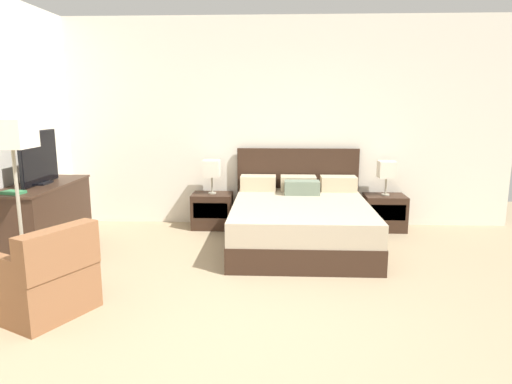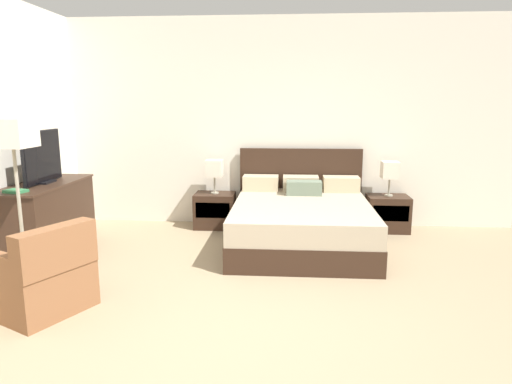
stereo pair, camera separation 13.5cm
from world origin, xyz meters
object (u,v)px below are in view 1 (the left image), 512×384
dresser (43,218)px  armchair_by_window (43,281)px  nightstand_right (384,212)px  book_red_cover (13,192)px  table_lamp_right (387,170)px  tv (39,158)px  table_lamp_left (212,169)px  bed (300,221)px  nightstand_left (212,211)px  floor_lamp (13,147)px

dresser → armchair_by_window: (0.75, -1.48, -0.14)m
nightstand_right → book_red_cover: 4.52m
table_lamp_right → book_red_cover: 4.49m
tv → armchair_by_window: size_ratio=0.83×
armchair_by_window → table_lamp_left: bearing=69.3°
nightstand_right → tv: (-4.13, -1.19, 0.87)m
dresser → book_red_cover: size_ratio=6.77×
table_lamp_left → armchair_by_window: size_ratio=0.51×
bed → armchair_by_window: bed is taller
book_red_cover → armchair_by_window: book_red_cover is taller
book_red_cover → bed: bearing=19.4°
bed → tv: bearing=-170.9°
tv → dresser: bearing=-96.8°
tv → nightstand_right: bearing=16.1°
nightstand_left → nightstand_right: bearing=0.0°
table_lamp_left → floor_lamp: floor_lamp is taller
table_lamp_right → floor_lamp: 4.44m
book_red_cover → armchair_by_window: bearing=-51.7°
dresser → nightstand_left: bearing=34.5°
nightstand_left → table_lamp_left: size_ratio=1.18×
floor_lamp → dresser: bearing=108.0°
table_lamp_left → floor_lamp: 2.70m
tv → nightstand_left: bearing=34.0°
nightstand_right → table_lamp_left: 2.44m
bed → armchair_by_window: (-2.20, -1.98, -0.01)m
nightstand_left → nightstand_right: size_ratio=1.00×
armchair_by_window → floor_lamp: (-0.42, 0.47, 1.05)m
armchair_by_window → floor_lamp: bearing=132.0°
book_red_cover → floor_lamp: 0.76m
nightstand_right → table_lamp_left: (-2.37, 0.00, 0.58)m
floor_lamp → nightstand_right: bearing=30.4°
bed → book_red_cover: bearing=-160.6°
armchair_by_window → table_lamp_right: bearing=38.5°
bed → table_lamp_left: size_ratio=4.34×
table_lamp_left → book_red_cover: bearing=-135.1°
tv → floor_lamp: 1.11m
table_lamp_right → tv: 4.31m
bed → dresser: size_ratio=1.44×
nightstand_left → dresser: bearing=-145.5°
table_lamp_right → nightstand_left: bearing=-180.0°
nightstand_right → armchair_by_window: (-3.38, -2.70, 0.04)m
bed → table_lamp_right: (1.18, 0.72, 0.53)m
nightstand_right → table_lamp_right: (-0.00, 0.00, 0.58)m
table_lamp_right → floor_lamp: floor_lamp is taller
dresser → floor_lamp: 1.41m
floor_lamp → book_red_cover: bearing=124.2°
nightstand_right → dresser: dresser is taller
bed → tv: size_ratio=2.65×
table_lamp_left → table_lamp_right: (2.37, 0.00, 0.00)m
table_lamp_left → floor_lamp: size_ratio=0.29×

